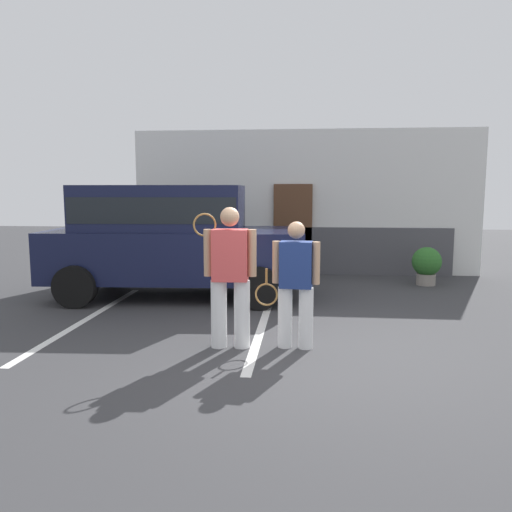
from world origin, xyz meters
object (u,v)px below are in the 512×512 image
(tennis_player_man, at_px, (230,275))
(potted_plant_by_porch, at_px, (427,264))
(parked_suv, at_px, (171,235))
(tennis_player_woman, at_px, (295,283))

(tennis_player_man, xyz_separation_m, potted_plant_by_porch, (3.44, 4.53, -0.48))
(potted_plant_by_porch, bearing_deg, parked_suv, -161.86)
(parked_suv, distance_m, tennis_player_woman, 3.69)
(parked_suv, bearing_deg, potted_plant_by_porch, 14.94)
(tennis_player_man, bearing_deg, tennis_player_woman, -178.37)
(tennis_player_woman, height_order, potted_plant_by_porch, tennis_player_woman)
(parked_suv, relative_size, potted_plant_by_porch, 5.92)
(parked_suv, height_order, tennis_player_woman, parked_suv)
(parked_suv, xyz_separation_m, tennis_player_woman, (2.34, -2.84, -0.32))
(parked_suv, relative_size, tennis_player_woman, 2.95)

